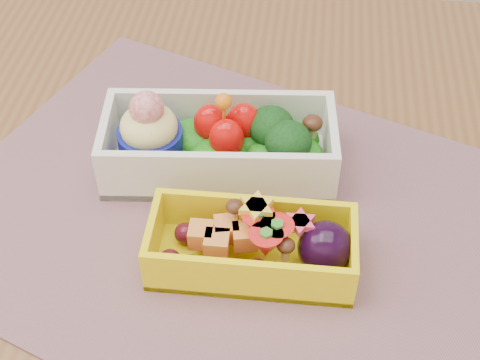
# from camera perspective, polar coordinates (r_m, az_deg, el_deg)

# --- Properties ---
(table) EXTENTS (1.20, 0.80, 0.75)m
(table) POSITION_cam_1_polar(r_m,az_deg,el_deg) (0.62, 1.19, -11.97)
(table) COLOR brown
(table) RESTS_ON ground
(placemat) EXTENTS (0.55, 0.49, 0.00)m
(placemat) POSITION_cam_1_polar(r_m,az_deg,el_deg) (0.56, -0.82, -3.06)
(placemat) COLOR #8D6168
(placemat) RESTS_ON table
(bento_white) EXTENTS (0.20, 0.10, 0.08)m
(bento_white) POSITION_cam_1_polar(r_m,az_deg,el_deg) (0.58, -1.84, 2.99)
(bento_white) COLOR white
(bento_white) RESTS_ON placemat
(bento_yellow) EXTENTS (0.15, 0.07, 0.05)m
(bento_yellow) POSITION_cam_1_polar(r_m,az_deg,el_deg) (0.51, 1.36, -5.44)
(bento_yellow) COLOR yellow
(bento_yellow) RESTS_ON placemat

